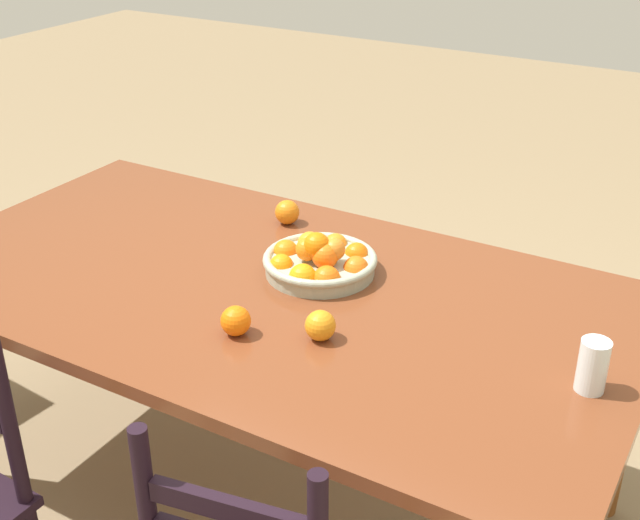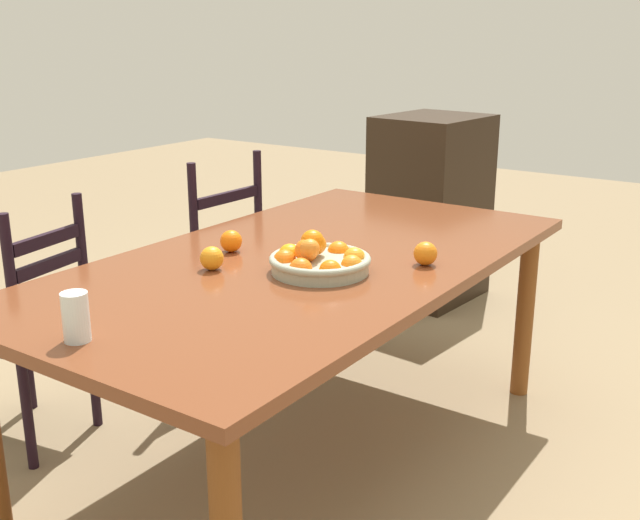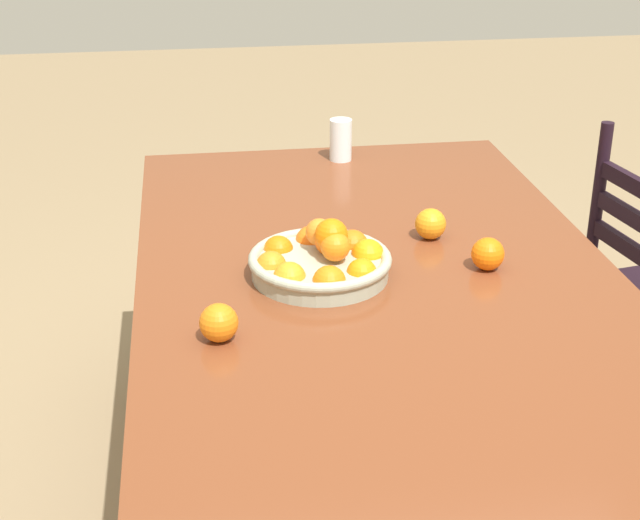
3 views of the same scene
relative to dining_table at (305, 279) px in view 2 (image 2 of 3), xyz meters
The scene contains 10 objects.
ground_plane 0.67m from the dining_table, ahead, with size 12.00×12.00×0.00m, color #8A7454.
dining_table is the anchor object (origin of this frame).
chair_near_window 1.03m from the dining_table, 117.41° to the left, with size 0.45×0.45×0.92m.
chair_by_cabinet 0.98m from the dining_table, 64.04° to the left, with size 0.47×0.47×0.97m.
cabinet 1.88m from the dining_table, 13.55° to the left, with size 0.57×0.49×1.03m, color black.
fruit_bowl 0.20m from the dining_table, 128.79° to the right, with size 0.32×0.32×0.13m.
orange_loose_0 0.28m from the dining_table, 109.31° to the left, with size 0.08×0.08×0.08m, color orange.
orange_loose_1 0.34m from the dining_table, 149.63° to the left, with size 0.08×0.08×0.08m, color orange.
orange_loose_2 0.42m from the dining_table, 67.52° to the right, with size 0.08×0.08×0.08m, color orange.
drinking_glass 0.90m from the dining_table, behind, with size 0.07×0.07×0.12m, color silver.
Camera 2 is at (-1.99, -1.44, 1.49)m, focal length 43.04 mm.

